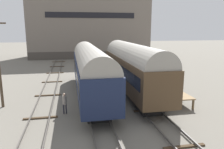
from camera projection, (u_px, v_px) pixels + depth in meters
ground_plane at (93, 102)px, 20.68m from camera, size 200.00×200.00×0.00m
track_left at (45, 104)px, 19.84m from camera, size 2.60×60.00×0.26m
track_middle at (93, 101)px, 20.65m from camera, size 2.60×60.00×0.26m
track_right at (138, 98)px, 21.47m from camera, size 2.60×60.00×0.26m
train_car_brown at (133, 66)px, 22.82m from camera, size 3.05×15.65×5.35m
train_car_navy at (91, 68)px, 22.07m from camera, size 2.97×17.24×5.16m
station_platform at (150, 81)px, 25.40m from camera, size 2.71×14.66×0.99m
bench at (152, 78)px, 24.26m from camera, size 1.40×0.40×0.91m
person_worker at (65, 101)px, 17.75m from camera, size 0.32×0.32×1.74m
warehouse_building at (89, 20)px, 53.65m from camera, size 28.35×10.29×17.85m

